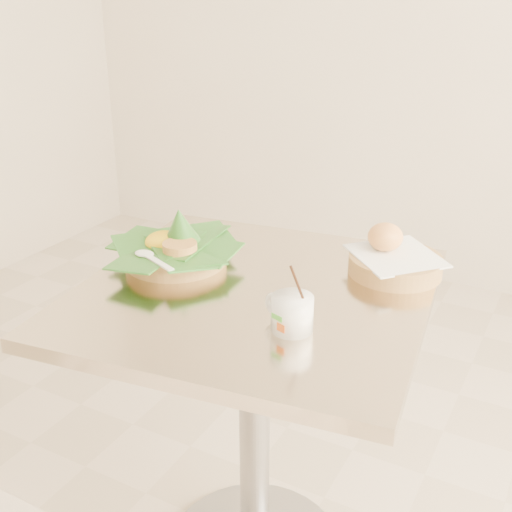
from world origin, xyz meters
The scene contains 4 objects.
cafe_table centered at (0.15, -0.04, 0.53)m, with size 0.78×0.78×0.75m.
rice_basket centered at (-0.07, 0.00, 0.79)m, with size 0.28×0.28×0.14m.
bread_basket centered at (0.37, 0.18, 0.78)m, with size 0.24×0.24×0.10m.
coffee_mug centered at (0.28, -0.15, 0.79)m, with size 0.10×0.08×0.13m.
Camera 1 is at (0.71, -1.08, 1.34)m, focal length 45.00 mm.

